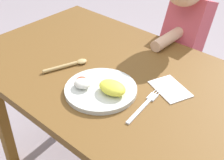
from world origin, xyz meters
name	(u,v)px	position (x,y,z in m)	size (l,w,h in m)	color
dining_table	(117,90)	(0.00, 0.00, 0.65)	(1.31, 0.77, 0.73)	brown
plate	(102,89)	(0.04, -0.13, 0.75)	(0.27, 0.27, 0.06)	silver
fork	(145,105)	(0.21, -0.09, 0.74)	(0.05, 0.23, 0.01)	silver
spoon	(69,65)	(-0.18, -0.10, 0.74)	(0.09, 0.19, 0.02)	tan
person	(182,58)	(0.01, 0.51, 0.59)	(0.21, 0.38, 1.07)	#4C485C
napkin	(170,89)	(0.22, 0.05, 0.73)	(0.15, 0.10, 0.00)	white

